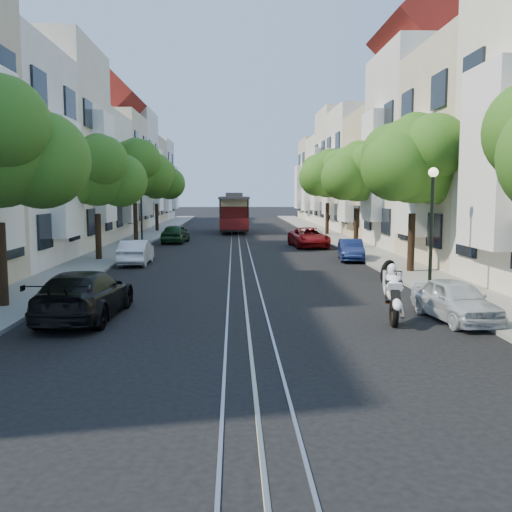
{
  "coord_description": "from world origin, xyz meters",
  "views": [
    {
      "loc": [
        -0.35,
        -14.93,
        3.43
      ],
      "look_at": [
        0.42,
        4.98,
        1.23
      ],
      "focal_mm": 40.0,
      "sensor_mm": 36.0,
      "label": 1
    }
  ],
  "objects": [
    {
      "name": "ground",
      "position": [
        0.0,
        28.0,
        0.0
      ],
      "size": [
        200.0,
        200.0,
        0.0
      ],
      "primitive_type": "plane",
      "color": "black",
      "rests_on": "ground"
    },
    {
      "name": "sidewalk_east",
      "position": [
        7.25,
        28.0,
        0.06
      ],
      "size": [
        2.5,
        80.0,
        0.12
      ],
      "primitive_type": "cube",
      "color": "gray",
      "rests_on": "ground"
    },
    {
      "name": "sidewalk_west",
      "position": [
        -7.25,
        28.0,
        0.06
      ],
      "size": [
        2.5,
        80.0,
        0.12
      ],
      "primitive_type": "cube",
      "color": "gray",
      "rests_on": "ground"
    },
    {
      "name": "rail_left",
      "position": [
        -0.55,
        28.0,
        0.01
      ],
      "size": [
        0.06,
        80.0,
        0.02
      ],
      "primitive_type": "cube",
      "color": "gray",
      "rests_on": "ground"
    },
    {
      "name": "rail_slot",
      "position": [
        0.0,
        28.0,
        0.01
      ],
      "size": [
        0.06,
        80.0,
        0.02
      ],
      "primitive_type": "cube",
      "color": "gray",
      "rests_on": "ground"
    },
    {
      "name": "rail_right",
      "position": [
        0.55,
        28.0,
        0.01
      ],
      "size": [
        0.06,
        80.0,
        0.02
      ],
      "primitive_type": "cube",
      "color": "gray",
      "rests_on": "ground"
    },
    {
      "name": "lane_line",
      "position": [
        0.0,
        28.0,
        0.0
      ],
      "size": [
        0.08,
        80.0,
        0.01
      ],
      "primitive_type": "cube",
      "color": "tan",
      "rests_on": "ground"
    },
    {
      "name": "townhouses_east",
      "position": [
        11.87,
        27.91,
        5.18
      ],
      "size": [
        7.75,
        72.0,
        12.0
      ],
      "color": "beige",
      "rests_on": "ground"
    },
    {
      "name": "townhouses_west",
      "position": [
        -11.87,
        27.91,
        5.08
      ],
      "size": [
        7.75,
        72.0,
        11.76
      ],
      "color": "silver",
      "rests_on": "ground"
    },
    {
      "name": "tree_e_b",
      "position": [
        7.26,
        8.98,
        4.73
      ],
      "size": [
        4.93,
        4.08,
        6.68
      ],
      "color": "black",
      "rests_on": "ground"
    },
    {
      "name": "tree_e_c",
      "position": [
        7.26,
        19.98,
        4.6
      ],
      "size": [
        4.84,
        3.99,
        6.52
      ],
      "color": "black",
      "rests_on": "ground"
    },
    {
      "name": "tree_e_d",
      "position": [
        7.26,
        30.98,
        4.87
      ],
      "size": [
        5.01,
        4.16,
        6.85
      ],
      "color": "black",
      "rests_on": "ground"
    },
    {
      "name": "tree_w_b",
      "position": [
        -7.14,
        13.98,
        4.4
      ],
      "size": [
        4.72,
        3.87,
        6.27
      ],
      "color": "black",
      "rests_on": "ground"
    },
    {
      "name": "tree_w_c",
      "position": [
        -7.14,
        24.98,
        5.07
      ],
      "size": [
        5.13,
        4.28,
        7.09
      ],
      "color": "black",
      "rests_on": "ground"
    },
    {
      "name": "tree_w_d",
      "position": [
        -7.14,
        35.98,
        4.6
      ],
      "size": [
        4.84,
        3.99,
        6.52
      ],
      "color": "black",
      "rests_on": "ground"
    },
    {
      "name": "lamp_east",
      "position": [
        6.3,
        4.0,
        2.85
      ],
      "size": [
        0.32,
        0.32,
        4.16
      ],
      "color": "black",
      "rests_on": "ground"
    },
    {
      "name": "lamp_west",
      "position": [
        -6.3,
        22.0,
        2.85
      ],
      "size": [
        0.32,
        0.32,
        4.16
      ],
      "color": "black",
      "rests_on": "ground"
    },
    {
      "name": "sportbike_rider",
      "position": [
        3.84,
        -0.16,
        0.9
      ],
      "size": [
        0.71,
        1.94,
        1.67
      ],
      "rotation": [
        0.0,
        0.0,
        -0.13
      ],
      "color": "black",
      "rests_on": "ground"
    },
    {
      "name": "cable_car",
      "position": [
        -0.32,
        35.32,
        1.87
      ],
      "size": [
        2.61,
        8.23,
        3.16
      ],
      "rotation": [
        0.0,
        0.0,
        -0.01
      ],
      "color": "black",
      "rests_on": "ground"
    },
    {
      "name": "parked_car_e_near",
      "position": [
        5.6,
        -0.04,
        0.56
      ],
      "size": [
        1.71,
        3.45,
        1.13
      ],
      "primitive_type": "imported",
      "rotation": [
        0.0,
        0.0,
        0.12
      ],
      "color": "silver",
      "rests_on": "ground"
    },
    {
      "name": "parked_car_e_mid",
      "position": [
        5.6,
        13.77,
        0.54
      ],
      "size": [
        1.54,
        3.41,
        1.09
      ],
      "primitive_type": "imported",
      "rotation": [
        0.0,
        0.0,
        -0.12
      ],
      "color": "#0C163F",
      "rests_on": "ground"
    },
    {
      "name": "parked_car_e_far",
      "position": [
        4.4,
        21.07,
        0.63
      ],
      "size": [
        2.43,
        4.66,
        1.25
      ],
      "primitive_type": "imported",
      "rotation": [
        0.0,
        0.0,
        0.08
      ],
      "color": "maroon",
      "rests_on": "ground"
    },
    {
      "name": "parked_car_w_near",
      "position": [
        -4.45,
        0.62,
        0.67
      ],
      "size": [
        2.09,
        4.69,
        1.34
      ],
      "primitive_type": "imported",
      "rotation": [
        0.0,
        0.0,
        3.09
      ],
      "color": "black",
      "rests_on": "ground"
    },
    {
      "name": "parked_car_w_mid",
      "position": [
        -5.09,
        12.62,
        0.6
      ],
      "size": [
        1.3,
        3.64,
        1.2
      ],
      "primitive_type": "imported",
      "rotation": [
        0.0,
        0.0,
        3.15
      ],
      "color": "silver",
      "rests_on": "ground"
    },
    {
      "name": "parked_car_w_far",
      "position": [
        -4.4,
        24.52,
        0.65
      ],
      "size": [
        1.87,
        3.94,
        1.3
      ],
      "primitive_type": "imported",
      "rotation": [
        0.0,
        0.0,
        3.05
      ],
      "color": "#15351C",
      "rests_on": "ground"
    }
  ]
}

